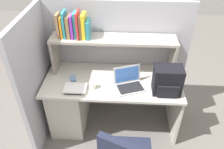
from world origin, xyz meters
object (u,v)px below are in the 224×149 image
at_px(laptop, 129,83).
at_px(paper_cup, 92,85).
at_px(computer_mouse, 73,78).
at_px(backpack, 167,81).

xyz_separation_m(laptop, paper_cup, (-0.40, -0.05, -0.01)).
relative_size(computer_mouse, paper_cup, 1.28).
bearing_deg(backpack, computer_mouse, 171.59).
xyz_separation_m(laptop, backpack, (0.41, -0.07, 0.10)).
distance_m(backpack, paper_cup, 0.82).
relative_size(laptop, paper_cup, 4.62).
bearing_deg(paper_cup, backpack, -0.97).
distance_m(laptop, paper_cup, 0.41).
height_order(laptop, paper_cup, laptop).
distance_m(laptop, backpack, 0.42).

